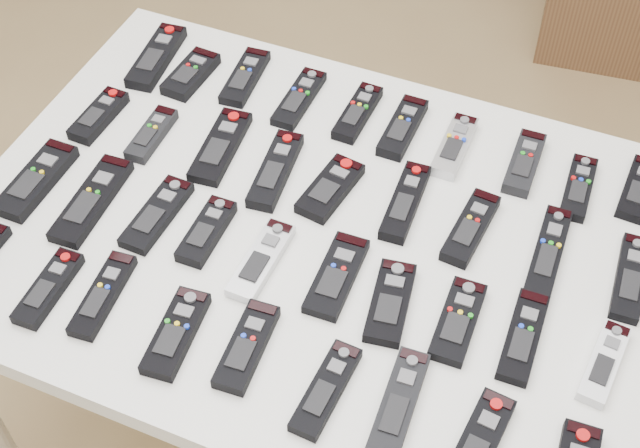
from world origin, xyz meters
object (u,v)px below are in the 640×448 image
at_px(remote_36, 477,446).
at_px(remote_20, 92,200).
at_px(remote_31, 103,295).
at_px(remote_17, 548,253).
at_px(remote_24, 337,276).
at_px(remote_5, 403,128).
at_px(remote_22, 207,231).
at_px(remote_10, 99,116).
at_px(remote_18, 630,278).
at_px(remote_35, 398,404).
at_px(remote_0, 156,57).
at_px(remote_32, 176,333).
at_px(remote_34, 326,389).
at_px(remote_3, 299,98).
at_px(remote_13, 276,170).
at_px(remote_8, 579,188).
at_px(remote_9, 640,189).
at_px(remote_1, 191,74).
at_px(remote_2, 245,77).
at_px(remote_16, 470,228).
at_px(remote_27, 523,337).
at_px(remote_33, 247,346).
at_px(remote_28, 604,363).
at_px(remote_12, 221,146).
at_px(remote_19, 36,180).
at_px(remote_7, 524,163).
at_px(remote_25, 390,302).
at_px(remote_14, 330,188).
at_px(remote_30, 48,288).
at_px(remote_6, 454,146).
at_px(remote_23, 261,260).
at_px(remote_26, 458,321).

bearing_deg(remote_36, remote_20, 171.92).
bearing_deg(remote_31, remote_17, 24.23).
bearing_deg(remote_24, remote_5, 90.62).
bearing_deg(remote_22, remote_10, 150.33).
height_order(remote_18, remote_35, remote_35).
xyz_separation_m(remote_0, remote_32, (0.37, -0.59, 0.00)).
bearing_deg(remote_31, remote_34, -8.30).
bearing_deg(remote_32, remote_3, 88.91).
bearing_deg(remote_13, remote_31, -117.43).
height_order(remote_0, remote_3, remote_0).
bearing_deg(remote_36, remote_17, 94.47).
distance_m(remote_8, remote_9, 0.11).
xyz_separation_m(remote_1, remote_31, (0.13, -0.55, -0.00)).
height_order(remote_5, remote_9, remote_5).
bearing_deg(remote_10, remote_2, 47.30).
bearing_deg(remote_22, remote_24, -1.05).
height_order(remote_8, remote_18, remote_8).
relative_size(remote_3, remote_32, 1.04).
xyz_separation_m(remote_5, remote_16, (0.19, -0.19, 0.00)).
distance_m(remote_27, remote_32, 0.55).
bearing_deg(remote_33, remote_28, 15.94).
relative_size(remote_12, remote_19, 1.02).
relative_size(remote_1, remote_17, 0.71).
bearing_deg(remote_22, remote_9, 29.26).
relative_size(remote_2, remote_22, 1.14).
bearing_deg(remote_3, remote_7, -0.33).
relative_size(remote_0, remote_25, 1.23).
relative_size(remote_20, remote_24, 1.22).
bearing_deg(remote_24, remote_33, -114.56).
height_order(remote_0, remote_36, remote_0).
bearing_deg(remote_14, remote_34, -60.25).
xyz_separation_m(remote_30, remote_34, (0.49, 0.00, -0.00)).
xyz_separation_m(remote_14, remote_32, (-0.10, -0.38, 0.00)).
distance_m(remote_3, remote_25, 0.52).
xyz_separation_m(remote_24, remote_36, (0.30, -0.21, 0.00)).
height_order(remote_0, remote_6, same).
bearing_deg(remote_23, remote_9, 37.34).
height_order(remote_6, remote_13, same).
xyz_separation_m(remote_7, remote_34, (-0.16, -0.58, -0.00)).
relative_size(remote_2, remote_14, 1.10).
bearing_deg(remote_27, remote_7, 102.34).
xyz_separation_m(remote_19, remote_20, (0.12, -0.00, -0.00)).
height_order(remote_26, remote_31, same).
relative_size(remote_5, remote_6, 1.01).
xyz_separation_m(remote_5, remote_31, (-0.32, -0.56, -0.00)).
height_order(remote_3, remote_35, remote_35).
xyz_separation_m(remote_2, remote_22, (0.12, -0.40, 0.00)).
xyz_separation_m(remote_28, remote_30, (-0.87, -0.21, 0.00)).
xyz_separation_m(remote_3, remote_17, (0.55, -0.20, 0.00)).
relative_size(remote_10, remote_24, 0.84).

